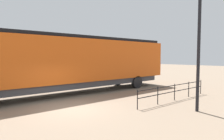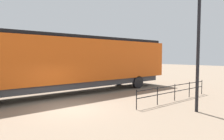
{
  "view_description": "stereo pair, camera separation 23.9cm",
  "coord_description": "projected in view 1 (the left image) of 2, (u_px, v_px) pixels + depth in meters",
  "views": [
    {
      "loc": [
        9.71,
        -5.46,
        2.82
      ],
      "look_at": [
        -0.7,
        3.45,
        1.92
      ],
      "focal_mm": 32.74,
      "sensor_mm": 36.0,
      "label": 1
    },
    {
      "loc": [
        9.87,
        -5.28,
        2.82
      ],
      "look_at": [
        -0.7,
        3.45,
        1.92
      ],
      "focal_mm": 32.74,
      "sensor_mm": 36.0,
      "label": 2
    }
  ],
  "objects": [
    {
      "name": "platform_fence",
      "position": [
        175.0,
        90.0,
        13.14
      ],
      "size": [
        0.05,
        7.12,
        1.06
      ],
      "color": "black",
      "rests_on": "ground_plane"
    },
    {
      "name": "ground_plane",
      "position": [
        72.0,
        109.0,
        11.09
      ],
      "size": [
        120.0,
        120.0,
        0.0
      ],
      "primitive_type": "plane",
      "color": "#84705B"
    },
    {
      "name": "locomotive",
      "position": [
        78.0,
        62.0,
        15.7
      ],
      "size": [
        2.9,
        18.14,
        4.36
      ],
      "color": "#D15114",
      "rests_on": "ground_plane"
    },
    {
      "name": "lamp_post",
      "position": [
        199.0,
        29.0,
        10.26
      ],
      "size": [
        0.48,
        0.48,
        6.19
      ],
      "color": "black",
      "rests_on": "ground_plane"
    }
  ]
}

